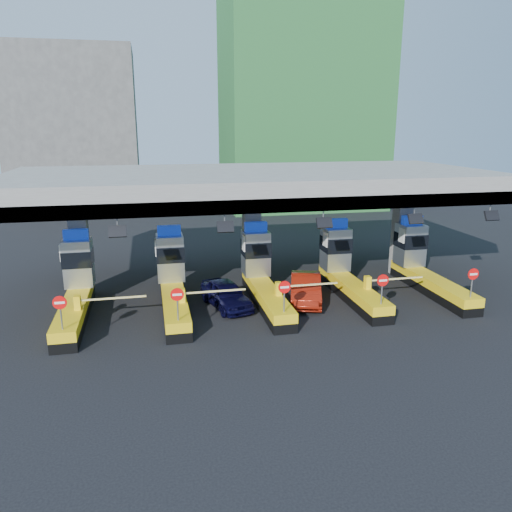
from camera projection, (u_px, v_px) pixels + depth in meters
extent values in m
plane|color=black|center=(262.00, 300.00, 28.37)|extent=(120.00, 120.00, 0.00)
cube|color=slate|center=(252.00, 184.00, 29.61)|extent=(28.00, 12.00, 1.50)
cube|color=#4C4C49|center=(275.00, 205.00, 24.32)|extent=(28.00, 0.60, 0.70)
cube|color=slate|center=(80.00, 249.00, 28.47)|extent=(1.00, 1.00, 5.50)
cube|color=slate|center=(252.00, 241.00, 30.50)|extent=(1.00, 1.00, 5.50)
cube|color=slate|center=(401.00, 234.00, 32.54)|extent=(1.00, 1.00, 5.50)
cylinder|color=slate|center=(117.00, 223.00, 22.95)|extent=(0.06, 0.06, 0.50)
cube|color=black|center=(118.00, 231.00, 22.85)|extent=(0.80, 0.38, 0.54)
cylinder|color=slate|center=(225.00, 219.00, 23.97)|extent=(0.06, 0.06, 0.50)
cube|color=black|center=(225.00, 227.00, 23.87)|extent=(0.80, 0.38, 0.54)
cylinder|color=slate|center=(323.00, 215.00, 24.99)|extent=(0.06, 0.06, 0.50)
cube|color=black|center=(324.00, 223.00, 24.89)|extent=(0.80, 0.38, 0.54)
cylinder|color=slate|center=(414.00, 212.00, 26.01)|extent=(0.06, 0.06, 0.50)
cube|color=black|center=(416.00, 219.00, 25.91)|extent=(0.80, 0.38, 0.54)
cylinder|color=slate|center=(490.00, 209.00, 26.92)|extent=(0.06, 0.06, 0.50)
cube|color=black|center=(492.00, 216.00, 26.82)|extent=(0.80, 0.38, 0.54)
cube|color=black|center=(75.00, 316.00, 25.32)|extent=(1.20, 8.00, 0.50)
cube|color=#E5B70C|center=(74.00, 306.00, 25.20)|extent=(1.20, 8.00, 0.50)
cube|color=#9EA3A8|center=(78.00, 262.00, 27.45)|extent=(1.50, 1.50, 2.60)
cube|color=black|center=(78.00, 257.00, 27.35)|extent=(1.56, 1.56, 0.90)
cube|color=#0C2DBF|center=(76.00, 234.00, 27.04)|extent=(1.30, 0.35, 0.55)
cube|color=white|center=(61.00, 252.00, 26.82)|extent=(0.06, 0.70, 0.90)
cylinder|color=slate|center=(61.00, 315.00, 21.56)|extent=(0.07, 0.07, 1.30)
cylinder|color=red|center=(60.00, 303.00, 21.38)|extent=(0.60, 0.04, 0.60)
cube|color=white|center=(60.00, 303.00, 21.36)|extent=(0.42, 0.02, 0.10)
cube|color=#E5B70C|center=(77.00, 303.00, 23.98)|extent=(0.30, 0.35, 0.70)
cube|color=white|center=(113.00, 298.00, 24.29)|extent=(3.20, 0.08, 0.08)
cube|color=black|center=(175.00, 308.00, 26.34)|extent=(1.20, 8.00, 0.50)
cube|color=#E5B70C|center=(174.00, 299.00, 26.22)|extent=(1.20, 8.00, 0.50)
cube|color=#9EA3A8|center=(170.00, 257.00, 28.47)|extent=(1.50, 1.50, 2.60)
cube|color=black|center=(170.00, 252.00, 28.37)|extent=(1.56, 1.56, 0.90)
cube|color=#0C2DBF|center=(169.00, 230.00, 28.06)|extent=(1.30, 0.35, 0.55)
cube|color=white|center=(155.00, 247.00, 27.84)|extent=(0.06, 0.70, 0.90)
cylinder|color=slate|center=(178.00, 307.00, 22.58)|extent=(0.07, 0.07, 1.30)
cylinder|color=red|center=(177.00, 295.00, 22.40)|extent=(0.60, 0.04, 0.60)
cube|color=white|center=(177.00, 295.00, 22.38)|extent=(0.42, 0.02, 0.10)
cube|color=#E5B70C|center=(182.00, 295.00, 25.00)|extent=(0.30, 0.35, 0.70)
cube|color=white|center=(215.00, 291.00, 25.31)|extent=(3.20, 0.08, 0.08)
cube|color=black|center=(266.00, 301.00, 27.36)|extent=(1.20, 8.00, 0.50)
cube|color=#E5B70C|center=(267.00, 293.00, 27.23)|extent=(1.20, 8.00, 0.50)
cube|color=#9EA3A8|center=(256.00, 253.00, 29.48)|extent=(1.50, 1.50, 2.60)
cube|color=black|center=(256.00, 248.00, 29.39)|extent=(1.56, 1.56, 0.90)
cube|color=#0C2DBF|center=(256.00, 227.00, 29.08)|extent=(1.30, 0.35, 0.55)
cube|color=white|center=(243.00, 243.00, 28.86)|extent=(0.06, 0.70, 0.90)
cylinder|color=slate|center=(284.00, 299.00, 23.60)|extent=(0.07, 0.07, 1.30)
cylinder|color=red|center=(284.00, 287.00, 23.42)|extent=(0.60, 0.04, 0.60)
cube|color=white|center=(285.00, 287.00, 23.40)|extent=(0.42, 0.02, 0.10)
cube|color=#E5B70C|center=(278.00, 289.00, 26.02)|extent=(0.30, 0.35, 0.70)
cube|color=white|center=(309.00, 285.00, 26.33)|extent=(3.20, 0.08, 0.08)
cube|color=black|center=(352.00, 295.00, 28.38)|extent=(1.20, 8.00, 0.50)
cube|color=#E5B70C|center=(352.00, 287.00, 28.25)|extent=(1.20, 8.00, 0.50)
cube|color=#9EA3A8|center=(336.00, 248.00, 30.50)|extent=(1.50, 1.50, 2.60)
cube|color=black|center=(336.00, 244.00, 30.41)|extent=(1.56, 1.56, 0.90)
cube|color=#0C2DBF|center=(337.00, 223.00, 30.10)|extent=(1.30, 0.35, 0.55)
cube|color=white|center=(325.00, 239.00, 29.88)|extent=(0.06, 0.70, 0.90)
cylinder|color=slate|center=(382.00, 292.00, 24.62)|extent=(0.07, 0.07, 1.30)
cylinder|color=red|center=(383.00, 280.00, 24.44)|extent=(0.60, 0.04, 0.60)
cube|color=white|center=(383.00, 280.00, 24.42)|extent=(0.42, 0.02, 0.10)
cube|color=#E5B70C|center=(368.00, 282.00, 27.04)|extent=(0.30, 0.35, 0.70)
cube|color=white|center=(396.00, 279.00, 27.35)|extent=(3.20, 0.08, 0.08)
cube|color=black|center=(431.00, 289.00, 29.40)|extent=(1.20, 8.00, 0.50)
cube|color=#E5B70C|center=(432.00, 281.00, 29.27)|extent=(1.20, 8.00, 0.50)
cube|color=#9EA3A8|center=(410.00, 244.00, 31.52)|extent=(1.50, 1.50, 2.60)
cube|color=black|center=(411.00, 240.00, 31.43)|extent=(1.56, 1.56, 0.90)
cube|color=#0C2DBF|center=(412.00, 220.00, 31.12)|extent=(1.30, 0.35, 0.55)
cube|color=white|center=(402.00, 235.00, 30.90)|extent=(0.06, 0.70, 0.90)
cylinder|color=slate|center=(472.00, 285.00, 25.64)|extent=(0.07, 0.07, 1.30)
cylinder|color=red|center=(473.00, 274.00, 25.46)|extent=(0.60, 0.04, 0.60)
cube|color=white|center=(474.00, 274.00, 25.43)|extent=(0.42, 0.02, 0.10)
cube|color=#E5B70C|center=(450.00, 277.00, 28.06)|extent=(0.30, 0.35, 0.70)
cube|color=white|center=(476.00, 273.00, 28.37)|extent=(3.20, 0.08, 0.08)
cube|color=#1E5926|center=(302.00, 85.00, 57.48)|extent=(18.00, 12.00, 28.00)
cube|color=#4C4C49|center=(74.00, 130.00, 57.24)|extent=(14.00, 10.00, 18.00)
imported|color=black|center=(226.00, 294.00, 27.07)|extent=(2.75, 4.56, 1.45)
imported|color=maroon|center=(306.00, 288.00, 27.89)|extent=(2.90, 4.95, 1.54)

